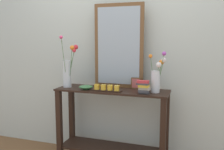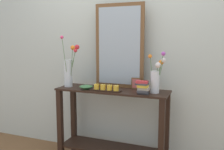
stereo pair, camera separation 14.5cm
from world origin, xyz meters
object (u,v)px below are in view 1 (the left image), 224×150
Objects in this scene: console_table at (112,121)px; mirror_leaning at (119,46)px; candle_tray at (107,88)px; picture_frame_small at (136,83)px; decorative_bowl at (86,87)px; tall_vase_left at (68,70)px; vase_right at (157,77)px; book_stack at (144,87)px.

mirror_leaning is (0.03, 0.16, 0.82)m from console_table.
mirror_leaning is 2.93× the size of candle_tray.
picture_frame_small is 0.54m from decorative_bowl.
console_table is 8.10× the size of decorative_bowl.
tall_vase_left is 0.30m from decorative_bowl.
picture_frame_small reaches higher than candle_tray.
console_table is at bearing 178.60° from vase_right.
book_stack is (0.13, -0.22, 0.00)m from picture_frame_small.
mirror_leaning is at bearing 79.30° from candle_tray.
tall_vase_left is at bearing -161.21° from mirror_leaning.
console_table is 0.70m from vase_right.
picture_frame_small is (-0.24, 0.13, -0.10)m from vase_right.
candle_tray is at bearing -100.70° from mirror_leaning.
book_stack is at bearing -36.68° from mirror_leaning.
console_table is 9.07× the size of book_stack.
mirror_leaning is 6.16× the size of decorative_bowl.
console_table is 3.86× the size of candle_tray.
decorative_bowl reaches higher than console_table.
picture_frame_small is at bearing 11.07° from tall_vase_left.
vase_right reaches higher than console_table.
mirror_leaning is 0.58m from book_stack.
book_stack reaches higher than picture_frame_small.
console_table is 2.12× the size of tall_vase_left.
picture_frame_small is at bearing 121.40° from book_stack.
tall_vase_left is at bearing 167.24° from decorative_bowl.
picture_frame_small is at bearing 40.87° from candle_tray.
console_table is at bearing 77.11° from candle_tray.
vase_right is 3.42× the size of picture_frame_small.
vase_right reaches higher than picture_frame_small.
tall_vase_left reaches higher than candle_tray.
book_stack is at bearing -1.23° from decorative_bowl.
tall_vase_left reaches higher than vase_right.
tall_vase_left is at bearing 175.49° from book_stack.
mirror_leaning reaches higher than decorative_bowl.
vase_right is at bearing -20.36° from mirror_leaning.
vase_right is (0.48, -0.01, 0.51)m from console_table.
mirror_leaning is at bearing 143.32° from book_stack.
candle_tray is at bearing -169.56° from vase_right.
book_stack is at bearing -142.62° from vase_right.
vase_right is 2.78× the size of decorative_bowl.
candle_tray is 2.35× the size of book_stack.
console_table is 0.83m from mirror_leaning.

